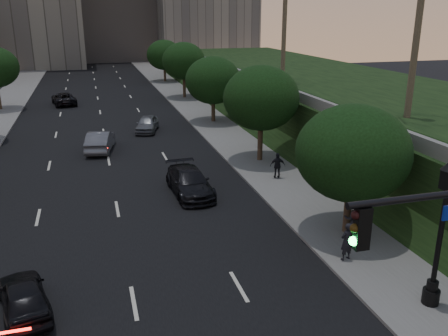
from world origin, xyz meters
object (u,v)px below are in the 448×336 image
object	(u,v)px
sedan_far_right	(147,124)
pedestrian_a	(347,241)
sedan_near_right	(190,182)
pedestrian_c	(278,166)
sedan_mid_left	(100,141)
sedan_far_left	(64,99)
pedestrian_b	(354,219)
sedan_near_left	(24,296)
street_lamp	(439,240)

from	to	relation	value
sedan_far_right	pedestrian_a	bearing A→B (deg)	-62.32
sedan_near_right	pedestrian_a	world-z (taller)	pedestrian_a
pedestrian_c	sedan_mid_left	bearing A→B (deg)	-30.53
sedan_far_left	pedestrian_b	xyz separation A→B (m)	(14.01, -39.34, 0.40)
sedan_near_left	pedestrian_c	world-z (taller)	pedestrian_c
sedan_near_left	sedan_far_right	world-z (taller)	sedan_far_right
sedan_near_right	pedestrian_c	bearing A→B (deg)	5.35
sedan_near_right	sedan_far_left	bearing A→B (deg)	101.43
sedan_near_right	pedestrian_b	size ratio (longest dim) A/B	2.66
sedan_near_left	sedan_far_right	distance (m)	26.66
sedan_mid_left	pedestrian_b	size ratio (longest dim) A/B	2.49
sedan_far_left	sedan_near_right	xyz separation A→B (m)	(8.02, -31.42, 0.03)
sedan_near_left	pedestrian_a	bearing A→B (deg)	166.88
sedan_mid_left	pedestrian_c	bearing A→B (deg)	147.13
sedan_mid_left	pedestrian_a	distance (m)	22.35
sedan_mid_left	pedestrian_a	world-z (taller)	pedestrian_a
sedan_near_left	pedestrian_b	world-z (taller)	pedestrian_b
sedan_near_left	sedan_far_left	world-z (taller)	sedan_far_left
street_lamp	sedan_near_right	xyz separation A→B (m)	(-5.97, 13.27, -1.90)
sedan_near_right	sedan_near_left	bearing A→B (deg)	-132.32
sedan_far_left	pedestrian_c	bearing A→B (deg)	104.77
sedan_far_right	pedestrian_a	xyz separation A→B (m)	(5.12, -25.53, 0.28)
street_lamp	pedestrian_c	world-z (taller)	street_lamp
pedestrian_a	pedestrian_b	size ratio (longest dim) A/B	0.88
sedan_far_left	pedestrian_b	world-z (taller)	pedestrian_b
sedan_mid_left	street_lamp	bearing A→B (deg)	124.43
sedan_far_left	pedestrian_c	xyz separation A→B (m)	(13.80, -30.58, 0.26)
street_lamp	sedan_mid_left	xyz separation A→B (m)	(-10.63, 23.98, -1.86)
sedan_near_left	pedestrian_b	distance (m)	14.05
sedan_near_left	pedestrian_a	xyz separation A→B (m)	(12.60, 0.06, 0.33)
sedan_near_right	sedan_far_right	xyz separation A→B (m)	(-0.47, 15.93, -0.03)
street_lamp	sedan_far_right	xyz separation A→B (m)	(-6.44, 29.20, -1.93)
street_lamp	sedan_near_right	size ratio (longest dim) A/B	1.11
sedan_far_left	pedestrian_b	bearing A→B (deg)	100.07
sedan_near_right	sedan_far_right	bearing A→B (deg)	88.80
street_lamp	pedestrian_b	size ratio (longest dim) A/B	2.95
sedan_far_left	sedan_near_right	distance (m)	32.42
sedan_far_left	pedestrian_a	distance (m)	42.93
sedan_far_right	pedestrian_b	size ratio (longest dim) A/B	2.18
pedestrian_b	street_lamp	bearing A→B (deg)	119.68
sedan_far_left	sedan_far_right	xyz separation A→B (m)	(7.55, -15.48, 0.01)
sedan_near_right	pedestrian_b	bearing A→B (deg)	-55.80
sedan_far_right	pedestrian_c	xyz separation A→B (m)	(6.26, -15.09, 0.26)
sedan_near_left	sedan_mid_left	world-z (taller)	sedan_mid_left
sedan_far_left	pedestrian_a	xyz separation A→B (m)	(12.67, -41.02, 0.29)
street_lamp	sedan_far_left	size ratio (longest dim) A/B	1.12
sedan_mid_left	pedestrian_b	bearing A→B (deg)	130.27
sedan_near_right	pedestrian_a	size ratio (longest dim) A/B	3.03
sedan_far_right	pedestrian_c	bearing A→B (deg)	-51.15
sedan_near_left	sedan_far_right	xyz separation A→B (m)	(7.47, 25.60, 0.05)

